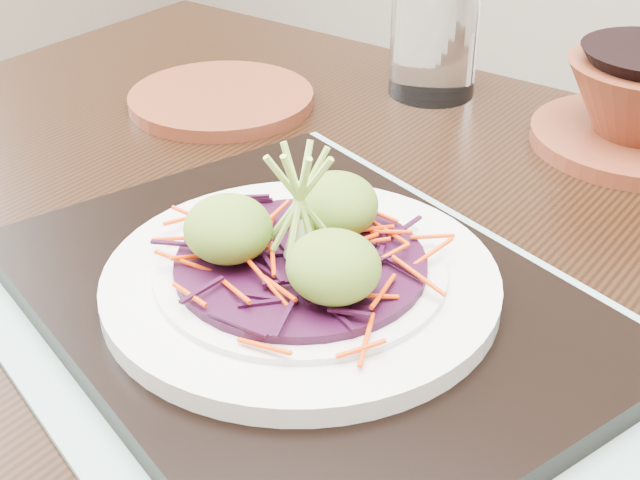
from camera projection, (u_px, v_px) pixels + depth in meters
The scene contains 10 objects.
dining_table at pixel (400, 389), 0.61m from camera, with size 1.12×0.78×0.68m.
placemat at pixel (301, 316), 0.53m from camera, with size 0.41×0.32×0.00m, color #85ACA0.
serving_tray at pixel (301, 302), 0.52m from camera, with size 0.35×0.27×0.02m, color black.
white_plate at pixel (301, 280), 0.52m from camera, with size 0.23×0.23×0.02m.
cabbage_bed at pixel (301, 263), 0.51m from camera, with size 0.15×0.15×0.01m, color #2C0824.
carrot_julienne at pixel (301, 253), 0.51m from camera, with size 0.18×0.18×0.01m, color #EE3A04, non-canonical shape.
guacamole_scoops at pixel (300, 233), 0.50m from camera, with size 0.13×0.11×0.04m.
scallion_garnish at pixel (300, 205), 0.49m from camera, with size 0.05×0.05×0.08m, color #9FCD52, non-canonical shape.
terracotta_side_plate at pixel (221, 99), 0.81m from camera, with size 0.17×0.17×0.01m, color #602816.
water_glass at pixel (435, 34), 0.80m from camera, with size 0.08×0.08×0.11m, color white.
Camera 1 is at (0.20, -0.40, 1.00)m, focal length 50.00 mm.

